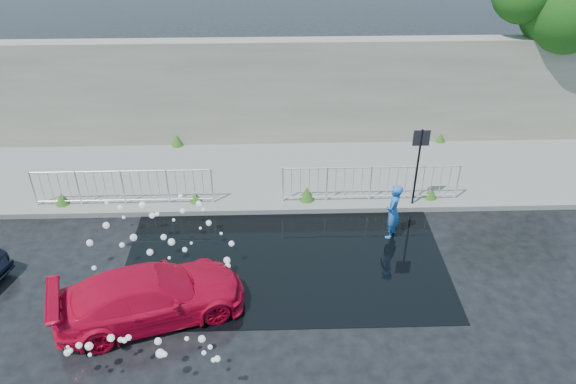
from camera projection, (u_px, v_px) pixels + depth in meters
ground at (265, 284)px, 13.43m from camera, size 90.00×90.00×0.00m
pavement at (266, 174)px, 17.60m from camera, size 30.00×4.00×0.15m
curb at (266, 210)px, 15.91m from camera, size 30.00×0.25×0.16m
retaining_wall at (265, 92)px, 18.47m from camera, size 30.00×0.60×3.50m
puddle at (285, 256)px, 14.28m from camera, size 8.00×5.00×0.01m
sign_post at (419, 155)px, 15.22m from camera, size 0.45×0.06×2.50m
tree at (572, 0)px, 17.35m from camera, size 5.01×3.04×6.24m
railing_left at (123, 186)px, 15.75m from camera, size 5.05×0.05×1.10m
railing_right at (371, 182)px, 15.93m from camera, size 5.05×0.05×1.10m
weeds at (260, 175)px, 17.05m from camera, size 12.17×3.93×0.42m
water_spray at (156, 267)px, 12.91m from camera, size 3.58×5.53×1.09m
red_car at (150, 295)px, 12.23m from camera, size 4.42×2.83×1.19m
person at (393, 212)px, 14.61m from camera, size 0.59×0.68×1.57m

